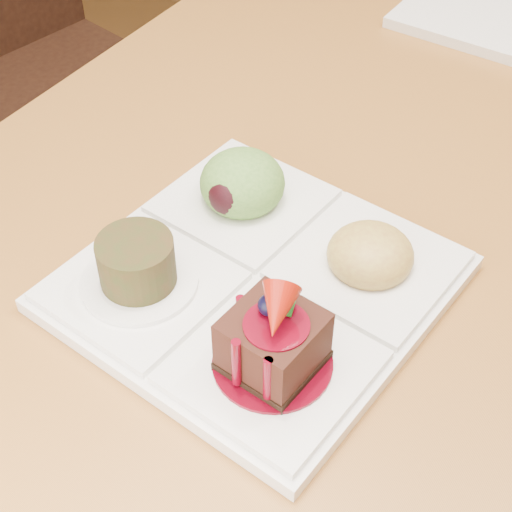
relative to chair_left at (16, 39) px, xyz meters
The scene contains 3 objects.
ground 1.09m from the chair_left, ahead, with size 6.00×6.00×0.00m, color brown.
chair_left is the anchor object (origin of this frame).
sampler_plate 0.95m from the chair_left, 31.13° to the right, with size 0.27×0.27×0.10m.
Camera 1 is at (0.04, -0.80, 1.18)m, focal length 55.00 mm.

